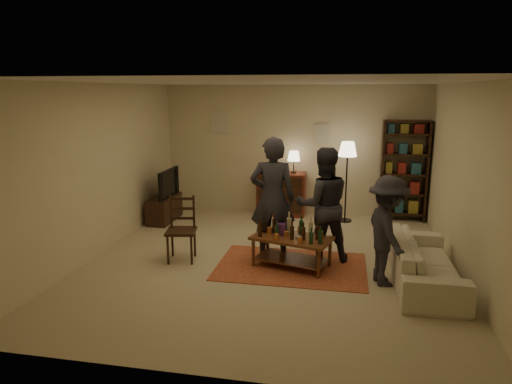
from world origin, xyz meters
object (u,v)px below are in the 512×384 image
(bookshelf, at_px, (404,170))
(sofa, at_px, (425,262))
(coffee_table, at_px, (292,240))
(dining_chair, at_px, (182,226))
(person_right, at_px, (323,205))
(floor_lamp, at_px, (347,155))
(person_left, at_px, (273,199))
(tv_stand, at_px, (164,202))
(person_by_sofa, at_px, (387,231))
(dresser, at_px, (282,193))

(bookshelf, distance_m, sofa, 3.26)
(coffee_table, xyz_separation_m, dining_chair, (-1.71, -0.00, 0.12))
(person_right, bearing_deg, floor_lamp, -115.53)
(coffee_table, relative_size, person_left, 0.66)
(tv_stand, xyz_separation_m, person_left, (2.46, -1.66, 0.57))
(dining_chair, height_order, person_left, person_left)
(coffee_table, distance_m, sofa, 1.86)
(person_left, bearing_deg, coffee_table, 132.06)
(person_left, xyz_separation_m, person_by_sofa, (1.66, -0.67, -0.21))
(person_right, relative_size, person_by_sofa, 1.18)
(dresser, relative_size, sofa, 0.65)
(dining_chair, height_order, floor_lamp, floor_lamp)
(coffee_table, distance_m, dining_chair, 1.72)
(person_left, bearing_deg, dining_chair, 7.60)
(dining_chair, distance_m, tv_stand, 2.26)
(dresser, height_order, bookshelf, bookshelf)
(coffee_table, xyz_separation_m, tv_stand, (-2.80, 1.97, -0.03))
(sofa, bearing_deg, person_by_sofa, 103.58)
(person_left, bearing_deg, dresser, -90.86)
(dining_chair, height_order, bookshelf, bookshelf)
(dining_chair, distance_m, dresser, 3.11)
(person_right, bearing_deg, dining_chair, -6.72)
(coffee_table, distance_m, floor_lamp, 2.90)
(bookshelf, xyz_separation_m, floor_lamp, (-1.11, -0.32, 0.32))
(coffee_table, xyz_separation_m, person_right, (0.42, 0.37, 0.46))
(tv_stand, distance_m, person_left, 3.02)
(bookshelf, bearing_deg, coffee_table, -122.63)
(coffee_table, height_order, person_right, person_right)
(bookshelf, height_order, floor_lamp, bookshelf)
(dining_chair, bearing_deg, person_right, -0.49)
(person_right, bearing_deg, tv_stand, -43.04)
(tv_stand, relative_size, bookshelf, 0.52)
(coffee_table, xyz_separation_m, person_left, (-0.34, 0.32, 0.54))
(bookshelf, relative_size, person_left, 1.05)
(dresser, bearing_deg, bookshelf, 1.57)
(person_left, height_order, person_by_sofa, person_left)
(person_left, bearing_deg, person_right, 178.80)
(dining_chair, height_order, tv_stand, tv_stand)
(tv_stand, height_order, bookshelf, bookshelf)
(bookshelf, height_order, person_right, bookshelf)
(coffee_table, height_order, sofa, coffee_table)
(dresser, distance_m, person_right, 2.72)
(tv_stand, xyz_separation_m, dresser, (2.25, 0.91, 0.09))
(floor_lamp, relative_size, person_right, 0.91)
(coffee_table, xyz_separation_m, floor_lamp, (0.77, 2.63, 0.94))
(person_by_sofa, bearing_deg, bookshelf, -25.03)
(person_left, relative_size, person_by_sofa, 1.28)
(floor_lamp, relative_size, sofa, 0.77)
(floor_lamp, bearing_deg, sofa, -69.49)
(tv_stand, relative_size, person_by_sofa, 0.71)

